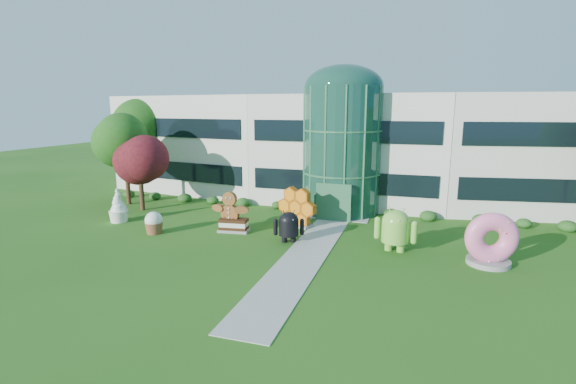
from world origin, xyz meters
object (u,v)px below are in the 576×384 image
(android_green, at_px, (395,227))
(android_black, at_px, (289,225))
(donut, at_px, (490,238))
(gingerbread, at_px, (230,211))

(android_green, bearing_deg, android_black, -168.70)
(donut, xyz_separation_m, gingerbread, (-15.81, 1.42, -0.08))
(android_green, xyz_separation_m, android_black, (-6.39, -0.29, -0.33))
(donut, relative_size, gingerbread, 0.98)
(android_black, height_order, donut, donut)
(android_green, bearing_deg, gingerbread, -175.38)
(android_green, relative_size, gingerbread, 0.97)
(android_green, xyz_separation_m, gingerbread, (-10.88, 0.78, -0.07))
(android_green, distance_m, gingerbread, 10.91)
(android_green, height_order, gingerbread, android_green)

